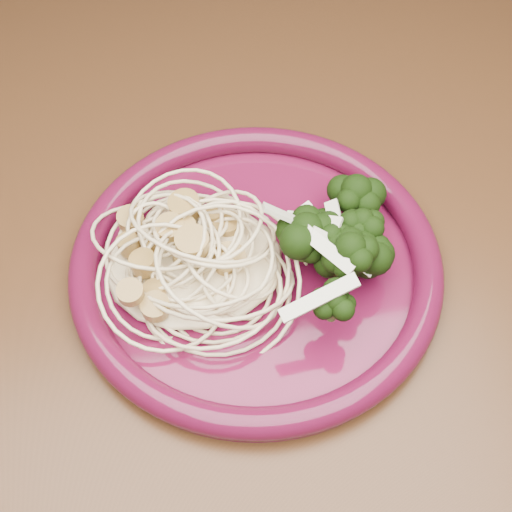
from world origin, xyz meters
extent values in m
cube|color=#472814|center=(0.00, 0.00, 0.73)|extent=(1.20, 0.80, 0.04)
cylinder|color=#472814|center=(0.55, 0.35, 0.35)|extent=(0.06, 0.06, 0.71)
cylinder|color=#530C28|center=(0.09, -0.03, 0.75)|extent=(0.32, 0.32, 0.01)
torus|color=#530D29|center=(0.09, -0.03, 0.76)|extent=(0.33, 0.33, 0.02)
ellipsoid|color=beige|center=(0.04, -0.03, 0.77)|extent=(0.15, 0.14, 0.03)
ellipsoid|color=black|center=(0.15, -0.04, 0.78)|extent=(0.11, 0.16, 0.05)
camera|label=1|loc=(0.02, -0.35, 1.20)|focal=50.00mm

